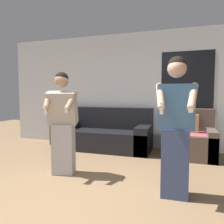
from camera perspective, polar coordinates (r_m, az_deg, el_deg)
ground_plane at (r=2.54m, az=-13.60°, el=-24.90°), size 14.00×14.00×0.00m
wall_back at (r=5.27m, az=5.37°, el=5.64°), size 6.55×0.07×2.70m
couch at (r=5.06m, az=-1.65°, el=-6.04°), size 2.08×0.86×0.95m
armchair at (r=4.72m, az=19.38°, el=-6.96°), size 0.99×0.87×0.95m
side_table at (r=5.74m, az=-13.42°, el=-3.24°), size 0.42×0.47×0.72m
person_left at (r=3.48m, az=-12.76°, el=-2.99°), size 0.51×0.58×1.59m
person_right at (r=2.73m, az=16.29°, el=-3.73°), size 0.49×0.47×1.70m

